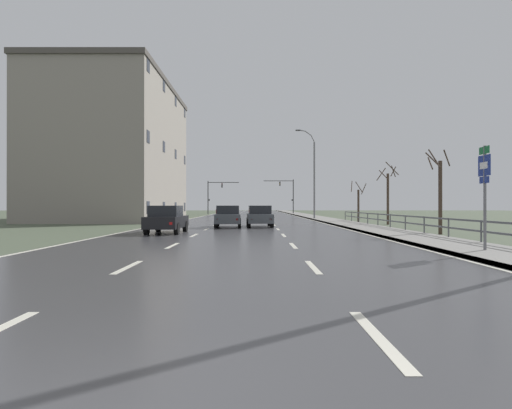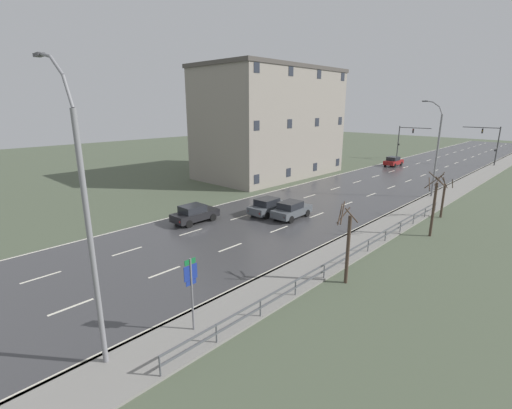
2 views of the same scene
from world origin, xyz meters
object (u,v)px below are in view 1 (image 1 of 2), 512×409
(car_far_left, at_px, (167,219))
(car_near_right, at_px, (228,216))
(street_lamp_midground, at_px, (313,175))
(traffic_signal_left, at_px, (214,192))
(car_mid_centre, at_px, (260,216))
(brick_building, at_px, (117,152))
(highway_sign, at_px, (485,184))
(traffic_signal_right, at_px, (288,191))
(car_distant, at_px, (223,210))

(car_far_left, height_order, car_near_right, same)
(street_lamp_midground, relative_size, traffic_signal_left, 1.70)
(car_mid_centre, bearing_deg, car_near_right, -168.23)
(traffic_signal_left, relative_size, brick_building, 0.29)
(street_lamp_midground, xyz_separation_m, car_far_left, (-11.61, -23.51, -4.27))
(traffic_signal_left, height_order, car_near_right, traffic_signal_left)
(street_lamp_midground, xyz_separation_m, car_mid_centre, (-6.31, -16.80, -4.27))
(highway_sign, bearing_deg, brick_building, 126.28)
(traffic_signal_right, bearing_deg, car_far_left, -101.77)
(street_lamp_midground, bearing_deg, traffic_signal_left, 117.37)
(street_lamp_midground, relative_size, car_mid_centre, 2.47)
(street_lamp_midground, relative_size, brick_building, 0.50)
(car_mid_centre, distance_m, brick_building, 22.36)
(car_far_left, bearing_deg, highway_sign, -36.98)
(street_lamp_midground, xyz_separation_m, brick_building, (-21.79, -2.10, 2.37))
(street_lamp_midground, distance_m, traffic_signal_left, 31.05)
(street_lamp_midground, bearing_deg, car_far_left, -116.27)
(street_lamp_midground, relative_size, highway_sign, 2.92)
(car_mid_centre, relative_size, brick_building, 0.20)
(car_distant, bearing_deg, car_near_right, -84.13)
(traffic_signal_left, bearing_deg, highway_sign, -75.93)
(traffic_signal_right, bearing_deg, brick_building, -123.96)
(car_distant, bearing_deg, car_far_left, -89.13)
(car_mid_centre, bearing_deg, street_lamp_midground, 66.61)
(traffic_signal_right, distance_m, car_far_left, 54.14)
(highway_sign, distance_m, car_far_left, 15.81)
(street_lamp_midground, relative_size, traffic_signal_right, 1.60)
(traffic_signal_left, xyz_separation_m, brick_building, (-7.52, -29.66, 3.39))
(brick_building, bearing_deg, car_near_right, -49.14)
(street_lamp_midground, height_order, brick_building, brick_building)
(traffic_signal_right, bearing_deg, traffic_signal_left, -172.43)
(highway_sign, bearing_deg, car_far_left, 142.75)
(car_far_left, height_order, brick_building, brick_building)
(highway_sign, height_order, brick_building, brick_building)
(brick_building, bearing_deg, traffic_signal_left, 75.77)
(traffic_signal_right, bearing_deg, car_distant, -134.18)
(traffic_signal_left, height_order, car_far_left, traffic_signal_left)
(highway_sign, height_order, traffic_signal_right, traffic_signal_right)
(car_mid_centre, relative_size, car_far_left, 1.02)
(car_near_right, relative_size, brick_building, 0.20)
(traffic_signal_right, distance_m, car_mid_centre, 46.66)
(traffic_signal_right, height_order, brick_building, brick_building)
(traffic_signal_right, bearing_deg, car_mid_centre, -97.06)
(street_lamp_midground, distance_m, car_near_right, 19.85)
(highway_sign, bearing_deg, street_lamp_midground, 91.60)
(car_far_left, xyz_separation_m, brick_building, (-10.18, 21.41, 6.64))
(traffic_signal_left, bearing_deg, car_far_left, -87.02)
(traffic_signal_right, bearing_deg, highway_sign, -88.61)
(street_lamp_midground, bearing_deg, brick_building, -174.50)
(traffic_signal_left, relative_size, car_near_right, 1.45)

